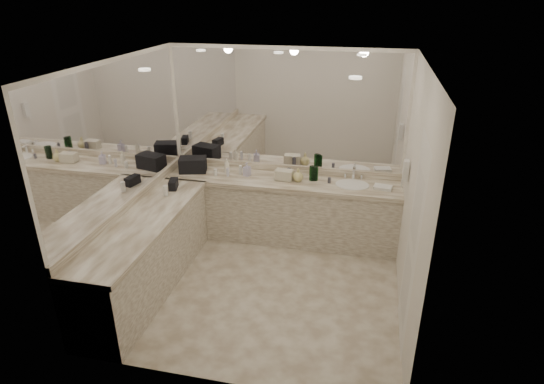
% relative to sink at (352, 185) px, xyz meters
% --- Properties ---
extents(floor, '(3.20, 3.20, 0.00)m').
position_rel_sink_xyz_m(floor, '(-0.95, -1.20, -0.90)').
color(floor, beige).
rests_on(floor, ground).
extents(ceiling, '(3.20, 3.20, 0.00)m').
position_rel_sink_xyz_m(ceiling, '(-0.95, -1.20, 1.71)').
color(ceiling, white).
rests_on(ceiling, floor).
extents(wall_back, '(3.20, 0.02, 2.60)m').
position_rel_sink_xyz_m(wall_back, '(-0.95, 0.30, 0.41)').
color(wall_back, silver).
rests_on(wall_back, floor).
extents(wall_left, '(0.02, 3.00, 2.60)m').
position_rel_sink_xyz_m(wall_left, '(-2.55, -1.20, 0.41)').
color(wall_left, silver).
rests_on(wall_left, floor).
extents(wall_right, '(0.02, 3.00, 2.60)m').
position_rel_sink_xyz_m(wall_right, '(0.65, -1.20, 0.41)').
color(wall_right, silver).
rests_on(wall_right, floor).
extents(vanity_back_base, '(3.20, 0.60, 0.84)m').
position_rel_sink_xyz_m(vanity_back_base, '(-0.95, 0.00, -0.48)').
color(vanity_back_base, beige).
rests_on(vanity_back_base, floor).
extents(vanity_back_top, '(3.20, 0.64, 0.06)m').
position_rel_sink_xyz_m(vanity_back_top, '(-0.95, -0.01, -0.03)').
color(vanity_back_top, beige).
rests_on(vanity_back_top, vanity_back_base).
extents(vanity_left_base, '(0.60, 2.40, 0.84)m').
position_rel_sink_xyz_m(vanity_left_base, '(-2.25, -1.50, -0.48)').
color(vanity_left_base, beige).
rests_on(vanity_left_base, floor).
extents(vanity_left_top, '(0.64, 2.42, 0.06)m').
position_rel_sink_xyz_m(vanity_left_top, '(-2.24, -1.50, -0.03)').
color(vanity_left_top, beige).
rests_on(vanity_left_top, vanity_left_base).
extents(backsplash_back, '(3.20, 0.04, 0.10)m').
position_rel_sink_xyz_m(backsplash_back, '(-0.95, 0.28, 0.05)').
color(backsplash_back, beige).
rests_on(backsplash_back, vanity_back_top).
extents(backsplash_left, '(0.04, 3.00, 0.10)m').
position_rel_sink_xyz_m(backsplash_left, '(-2.53, -1.20, 0.05)').
color(backsplash_left, beige).
rests_on(backsplash_left, vanity_left_top).
extents(mirror_back, '(3.12, 0.01, 1.55)m').
position_rel_sink_xyz_m(mirror_back, '(-0.95, 0.29, 0.88)').
color(mirror_back, white).
rests_on(mirror_back, wall_back).
extents(mirror_left, '(0.01, 2.92, 1.55)m').
position_rel_sink_xyz_m(mirror_left, '(-2.54, -1.20, 0.88)').
color(mirror_left, white).
rests_on(mirror_left, wall_left).
extents(sink, '(0.44, 0.44, 0.03)m').
position_rel_sink_xyz_m(sink, '(0.00, 0.00, 0.00)').
color(sink, white).
rests_on(sink, vanity_back_top).
extents(faucet, '(0.24, 0.16, 0.14)m').
position_rel_sink_xyz_m(faucet, '(0.00, 0.21, 0.07)').
color(faucet, silver).
rests_on(faucet, vanity_back_top).
extents(wall_phone, '(0.06, 0.10, 0.24)m').
position_rel_sink_xyz_m(wall_phone, '(0.61, -0.50, 0.46)').
color(wall_phone, white).
rests_on(wall_phone, wall_right).
extents(door, '(0.02, 0.82, 2.10)m').
position_rel_sink_xyz_m(door, '(0.64, -1.70, 0.16)').
color(door, white).
rests_on(door, wall_right).
extents(black_toiletry_bag, '(0.42, 0.32, 0.21)m').
position_rel_sink_xyz_m(black_toiletry_bag, '(-2.22, 0.01, 0.11)').
color(black_toiletry_bag, black).
rests_on(black_toiletry_bag, vanity_back_top).
extents(black_bag_spill, '(0.14, 0.23, 0.12)m').
position_rel_sink_xyz_m(black_bag_spill, '(-2.25, -0.61, 0.06)').
color(black_bag_spill, black).
rests_on(black_bag_spill, vanity_left_top).
extents(cream_cosmetic_case, '(0.24, 0.16, 0.13)m').
position_rel_sink_xyz_m(cream_cosmetic_case, '(-0.91, -0.02, 0.07)').
color(cream_cosmetic_case, beige).
rests_on(cream_cosmetic_case, vanity_back_top).
extents(hand_towel, '(0.25, 0.19, 0.04)m').
position_rel_sink_xyz_m(hand_towel, '(0.39, -0.04, 0.02)').
color(hand_towel, white).
rests_on(hand_towel, vanity_back_top).
extents(lotion_left, '(0.06, 0.06, 0.14)m').
position_rel_sink_xyz_m(lotion_left, '(-2.25, -0.85, 0.07)').
color(lotion_left, white).
rests_on(lotion_left, vanity_left_top).
extents(soap_bottle_a, '(0.09, 0.09, 0.20)m').
position_rel_sink_xyz_m(soap_bottle_a, '(-1.74, 0.07, 0.11)').
color(soap_bottle_a, white).
rests_on(soap_bottle_a, vanity_back_top).
extents(soap_bottle_b, '(0.11, 0.11, 0.19)m').
position_rel_sink_xyz_m(soap_bottle_b, '(-1.44, 0.02, 0.10)').
color(soap_bottle_b, '#B7B1D1').
rests_on(soap_bottle_b, vanity_back_top).
extents(soap_bottle_c, '(0.18, 0.18, 0.18)m').
position_rel_sink_xyz_m(soap_bottle_c, '(-0.72, -0.02, 0.10)').
color(soap_bottle_c, '#D5CB85').
rests_on(soap_bottle_c, vanity_back_top).
extents(green_bottle_0, '(0.07, 0.07, 0.19)m').
position_rel_sink_xyz_m(green_bottle_0, '(-0.49, 0.05, 0.10)').
color(green_bottle_0, '#12481B').
rests_on(green_bottle_0, vanity_back_top).
extents(green_bottle_1, '(0.07, 0.07, 0.20)m').
position_rel_sink_xyz_m(green_bottle_1, '(-0.54, 0.04, 0.11)').
color(green_bottle_1, '#12481B').
rests_on(green_bottle_1, vanity_back_top).
extents(green_bottle_2, '(0.07, 0.07, 0.20)m').
position_rel_sink_xyz_m(green_bottle_2, '(-0.52, 0.04, 0.10)').
color(green_bottle_2, '#12481B').
rests_on(green_bottle_2, vanity_back_top).
extents(amenity_bottle_0, '(0.04, 0.04, 0.07)m').
position_rel_sink_xyz_m(amenity_bottle_0, '(-0.31, 0.01, 0.04)').
color(amenity_bottle_0, '#3F3F4C').
rests_on(amenity_bottle_0, vanity_back_top).
extents(amenity_bottle_1, '(0.06, 0.06, 0.07)m').
position_rel_sink_xyz_m(amenity_bottle_1, '(-2.22, 0.05, 0.04)').
color(amenity_bottle_1, '#E0B28C').
rests_on(amenity_bottle_1, vanity_back_top).
extents(amenity_bottle_2, '(0.05, 0.05, 0.14)m').
position_rel_sink_xyz_m(amenity_bottle_2, '(-0.86, 0.07, 0.07)').
color(amenity_bottle_2, '#3F3F4C').
rests_on(amenity_bottle_2, vanity_back_top).
extents(amenity_bottle_3, '(0.04, 0.04, 0.12)m').
position_rel_sink_xyz_m(amenity_bottle_3, '(-1.69, -0.06, 0.06)').
color(amenity_bottle_3, silver).
rests_on(amenity_bottle_3, vanity_back_top).
extents(amenity_bottle_4, '(0.05, 0.05, 0.09)m').
position_rel_sink_xyz_m(amenity_bottle_4, '(-1.86, -0.07, 0.05)').
color(amenity_bottle_4, white).
rests_on(amenity_bottle_4, vanity_back_top).
extents(amenity_bottle_5, '(0.04, 0.04, 0.13)m').
position_rel_sink_xyz_m(amenity_bottle_5, '(-1.54, 0.05, 0.07)').
color(amenity_bottle_5, white).
rests_on(amenity_bottle_5, vanity_back_top).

